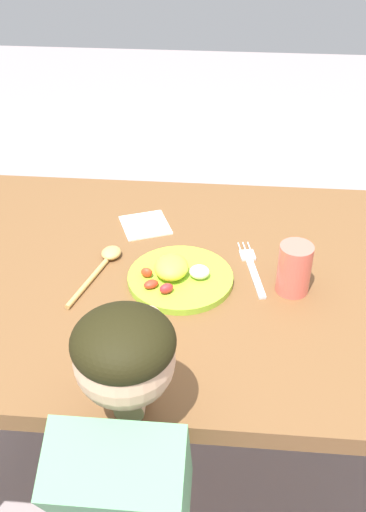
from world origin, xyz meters
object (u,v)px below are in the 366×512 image
(plate, at_px, (178,276))
(drinking_cup, at_px, (294,269))
(fork, at_px, (252,268))
(spoon, at_px, (104,262))

(plate, distance_m, drinking_cup, 0.24)
(fork, distance_m, spoon, 0.32)
(fork, relative_size, drinking_cup, 1.86)
(fork, xyz_separation_m, drinking_cup, (0.08, -0.06, 0.05))
(spoon, bearing_deg, plate, -88.25)
(plate, bearing_deg, spoon, 165.31)
(drinking_cup, bearing_deg, fork, 142.14)
(fork, height_order, drinking_cup, drinking_cup)
(fork, relative_size, spoon, 0.93)
(plate, relative_size, fork, 1.10)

